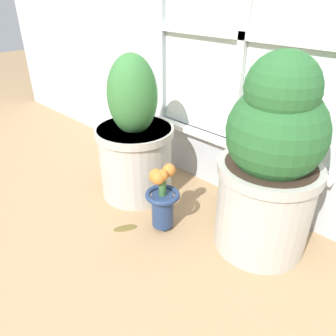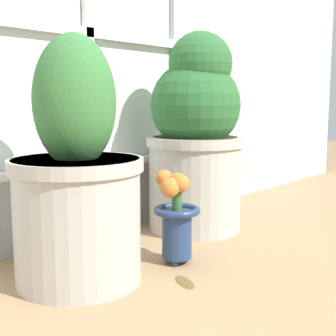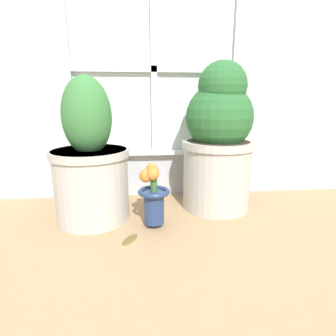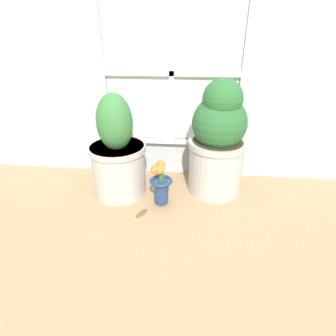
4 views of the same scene
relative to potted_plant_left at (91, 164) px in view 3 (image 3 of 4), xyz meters
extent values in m
plane|color=tan|center=(0.33, -0.29, -0.29)|extent=(10.00, 10.00, 0.00)
cube|color=#B2B7BC|center=(0.33, 0.36, -0.14)|extent=(0.95, 0.05, 0.29)
cube|color=white|center=(0.33, 0.37, 0.49)|extent=(0.95, 0.02, 0.96)
cube|color=white|center=(0.33, 0.34, 0.49)|extent=(0.04, 0.02, 0.96)
cube|color=white|center=(0.33, 0.34, 0.49)|extent=(0.95, 0.02, 0.04)
cube|color=white|center=(0.33, 0.31, -0.01)|extent=(1.01, 0.06, 0.02)
cylinder|color=#B7B2A8|center=(0.00, 0.00, -0.11)|extent=(0.36, 0.36, 0.36)
cylinder|color=#B7B2A8|center=(0.00, 0.00, 0.05)|extent=(0.38, 0.38, 0.04)
cylinder|color=#38281E|center=(0.00, 0.00, 0.07)|extent=(0.33, 0.33, 0.01)
ellipsoid|color=#387538|center=(0.00, 0.00, 0.23)|extent=(0.23, 0.23, 0.38)
ellipsoid|color=#387538|center=(0.03, 0.08, 0.16)|extent=(0.12, 0.07, 0.18)
cylinder|color=#B7B2A8|center=(0.67, 0.10, -0.10)|extent=(0.37, 0.37, 0.38)
cylinder|color=#B7B2A8|center=(0.67, 0.10, 0.07)|extent=(0.39, 0.39, 0.04)
cylinder|color=#38281E|center=(0.67, 0.10, 0.09)|extent=(0.34, 0.34, 0.01)
sphere|color=#28602D|center=(0.67, 0.10, 0.22)|extent=(0.36, 0.36, 0.36)
sphere|color=#28602D|center=(0.67, 0.08, 0.38)|extent=(0.25, 0.25, 0.25)
ellipsoid|color=#28602D|center=(0.72, 0.19, 0.20)|extent=(0.12, 0.08, 0.20)
sphere|color=navy|center=(0.31, -0.08, -0.28)|extent=(0.02, 0.02, 0.02)
sphere|color=navy|center=(0.28, -0.13, -0.28)|extent=(0.02, 0.02, 0.02)
sphere|color=navy|center=(0.34, -0.13, -0.28)|extent=(0.02, 0.02, 0.02)
cylinder|color=navy|center=(0.31, -0.11, -0.19)|extent=(0.10, 0.10, 0.16)
torus|color=navy|center=(0.31, -0.11, -0.11)|extent=(0.15, 0.15, 0.02)
cylinder|color=#386633|center=(0.31, -0.11, -0.07)|extent=(0.03, 0.03, 0.09)
sphere|color=orange|center=(0.31, -0.11, -0.02)|extent=(0.05, 0.05, 0.05)
sphere|color=orange|center=(0.30, -0.07, -0.01)|extent=(0.06, 0.06, 0.06)
sphere|color=orange|center=(0.27, -0.12, -0.03)|extent=(0.06, 0.06, 0.06)
sphere|color=orange|center=(0.30, -0.13, -0.02)|extent=(0.06, 0.06, 0.06)
ellipsoid|color=brown|center=(0.19, -0.24, -0.28)|extent=(0.09, 0.12, 0.01)
camera|label=1|loc=(1.14, -0.93, 0.67)|focal=35.00mm
camera|label=2|loc=(-0.81, -1.06, 0.23)|focal=50.00mm
camera|label=3|loc=(0.26, -1.29, 0.29)|focal=28.00mm
camera|label=4|loc=(0.49, -1.57, 0.75)|focal=28.00mm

